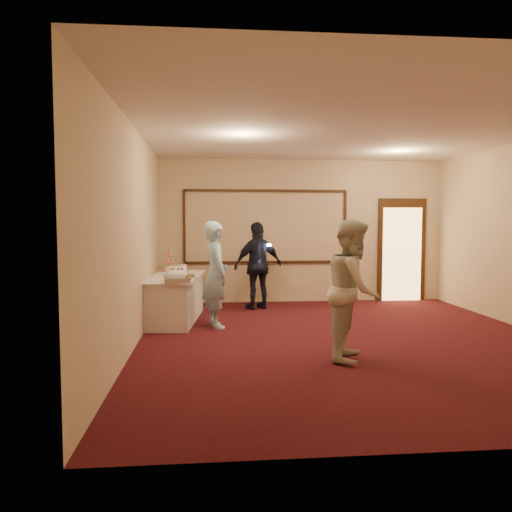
{
  "coord_description": "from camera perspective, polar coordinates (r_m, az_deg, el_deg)",
  "views": [
    {
      "loc": [
        -1.99,
        -6.94,
        1.71
      ],
      "look_at": [
        -1.23,
        1.06,
        1.15
      ],
      "focal_mm": 35.0,
      "sensor_mm": 36.0,
      "label": 1
    }
  ],
  "objects": [
    {
      "name": "floor",
      "position": [
        7.42,
        10.44,
        -9.4
      ],
      "size": [
        7.0,
        7.0,
        0.0
      ],
      "primitive_type": "plane",
      "color": "black",
      "rests_on": "ground"
    },
    {
      "name": "room_walls",
      "position": [
        7.23,
        10.65,
        6.41
      ],
      "size": [
        6.04,
        7.04,
        3.02
      ],
      "color": "beige",
      "rests_on": "floor"
    },
    {
      "name": "wall_molding",
      "position": [
        10.48,
        1.13,
        3.39
      ],
      "size": [
        3.45,
        0.04,
        1.55
      ],
      "color": "black",
      "rests_on": "room_walls"
    },
    {
      "name": "doorway",
      "position": [
        11.21,
        16.3,
        0.61
      ],
      "size": [
        1.05,
        0.07,
        2.2
      ],
      "color": "black",
      "rests_on": "floor"
    },
    {
      "name": "buffet_table",
      "position": [
        8.76,
        -9.25,
        -4.75
      ],
      "size": [
        1.05,
        2.22,
        0.77
      ],
      "color": "silver",
      "rests_on": "floor"
    },
    {
      "name": "pavlova_tray",
      "position": [
        7.85,
        -9.04,
        -2.31
      ],
      "size": [
        0.45,
        0.58,
        0.2
      ],
      "color": "silver",
      "rests_on": "buffet_table"
    },
    {
      "name": "cupcake_stand",
      "position": [
        9.55,
        -9.99,
        -0.77
      ],
      "size": [
        0.3,
        0.3,
        0.44
      ],
      "color": "#EC545A",
      "rests_on": "buffet_table"
    },
    {
      "name": "plate_stack_a",
      "position": [
        8.83,
        -9.58,
        -1.66
      ],
      "size": [
        0.19,
        0.19,
        0.16
      ],
      "color": "white",
      "rests_on": "buffet_table"
    },
    {
      "name": "plate_stack_b",
      "position": [
        9.03,
        -8.56,
        -1.5
      ],
      "size": [
        0.2,
        0.2,
        0.17
      ],
      "color": "white",
      "rests_on": "buffet_table"
    },
    {
      "name": "tart",
      "position": [
        8.43,
        -7.74,
        -2.29
      ],
      "size": [
        0.25,
        0.25,
        0.05
      ],
      "color": "white",
      "rests_on": "buffet_table"
    },
    {
      "name": "man",
      "position": [
        8.05,
        -4.66,
        -2.12
      ],
      "size": [
        0.56,
        0.71,
        1.71
      ],
      "primitive_type": "imported",
      "rotation": [
        0.0,
        0.0,
        1.85
      ],
      "color": "#9CCEED",
      "rests_on": "floor"
    },
    {
      "name": "woman",
      "position": [
        6.3,
        11.1,
        -3.76
      ],
      "size": [
        0.92,
        1.03,
        1.74
      ],
      "primitive_type": "imported",
      "rotation": [
        0.0,
        0.0,
        1.19
      ],
      "color": "silver",
      "rests_on": "floor"
    },
    {
      "name": "guest",
      "position": [
        9.7,
        0.25,
        -1.1
      ],
      "size": [
        1.08,
        0.73,
        1.7
      ],
      "primitive_type": "imported",
      "rotation": [
        0.0,
        0.0,
        3.5
      ],
      "color": "black",
      "rests_on": "floor"
    },
    {
      "name": "camera_flash",
      "position": [
        9.57,
        1.51,
        1.26
      ],
      "size": [
        0.08,
        0.06,
        0.05
      ],
      "primitive_type": "cube",
      "rotation": [
        0.0,
        0.0,
        0.32
      ],
      "color": "white",
      "rests_on": "guest"
    }
  ]
}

